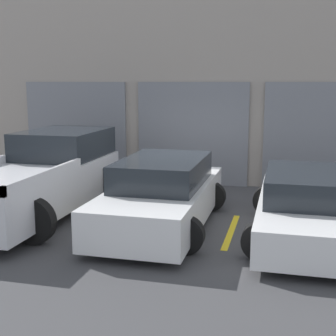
# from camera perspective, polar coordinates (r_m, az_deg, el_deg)

# --- Properties ---
(ground_plane) EXTENTS (28.00, 28.00, 0.00)m
(ground_plane) POSITION_cam_1_polar(r_m,az_deg,el_deg) (10.52, 0.81, -5.32)
(ground_plane) COLOR #3D3D3F
(shophouse_building) EXTENTS (16.23, 0.68, 5.55)m
(shophouse_building) POSITION_cam_1_polar(r_m,az_deg,el_deg) (13.35, 4.12, 9.86)
(shophouse_building) COLOR #9E9389
(shophouse_building) RESTS_ON ground
(pickup_truck) EXTENTS (2.50, 5.11, 1.73)m
(pickup_truck) POSITION_cam_1_polar(r_m,az_deg,el_deg) (10.59, -15.06, -1.02)
(pickup_truck) COLOR silver
(pickup_truck) RESTS_ON ground
(sedan_white) EXTENTS (2.20, 4.48, 1.37)m
(sedan_white) POSITION_cam_1_polar(r_m,az_deg,el_deg) (9.35, -0.71, -3.27)
(sedan_white) COLOR white
(sedan_white) RESTS_ON ground
(sedan_side) EXTENTS (2.16, 4.40, 1.23)m
(sedan_side) POSITION_cam_1_polar(r_m,az_deg,el_deg) (9.08, 16.60, -4.54)
(sedan_side) COLOR white
(sedan_side) RESTS_ON ground
(parking_stripe_left) EXTENTS (0.12, 2.20, 0.01)m
(parking_stripe_left) POSITION_cam_1_polar(r_m,az_deg,el_deg) (9.93, -8.58, -6.38)
(parking_stripe_left) COLOR gold
(parking_stripe_left) RESTS_ON ground
(parking_stripe_centre) EXTENTS (0.12, 2.20, 0.01)m
(parking_stripe_centre) POSITION_cam_1_polar(r_m,az_deg,el_deg) (9.25, 7.70, -7.63)
(parking_stripe_centre) COLOR gold
(parking_stripe_centre) RESTS_ON ground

